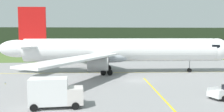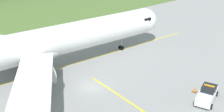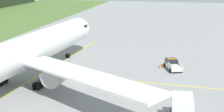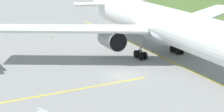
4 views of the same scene
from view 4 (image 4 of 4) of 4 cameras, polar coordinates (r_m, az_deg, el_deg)
name	(u,v)px [view 4 (image 4 of 4)]	position (r m, az deg, el deg)	size (l,w,h in m)	color
ground	(122,76)	(47.47, 1.67, -3.15)	(320.00, 320.00, 0.00)	gray
taxiway_centerline_main	(171,61)	(54.14, 9.32, -0.82)	(68.38, 0.30, 0.01)	yellow
taxiway_centerline_spur	(42,96)	(41.97, -11.00, -6.20)	(27.37, 0.30, 0.01)	yellow
airliner	(169,27)	(53.47, 9.09, 4.58)	(52.57, 50.43, 14.81)	white
taxiway_edge_light_west	(51,38)	(67.75, -9.66, 2.90)	(0.12, 0.12, 0.37)	yellow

